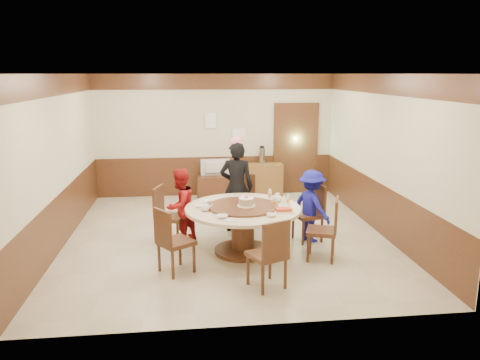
{
  "coord_description": "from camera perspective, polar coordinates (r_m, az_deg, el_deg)",
  "views": [
    {
      "loc": [
        -0.67,
        -7.78,
        2.81
      ],
      "look_at": [
        0.19,
        -0.37,
        1.1
      ],
      "focal_mm": 35.0,
      "sensor_mm": 36.0,
      "label": 1
    }
  ],
  "objects": [
    {
      "name": "chair_1",
      "position": [
        8.74,
        0.34,
        -3.75
      ],
      "size": [
        0.54,
        0.55,
        0.97
      ],
      "rotation": [
        0.0,
        0.0,
        2.86
      ],
      "color": "#492716",
      "rests_on": "ground"
    },
    {
      "name": "chair_0",
      "position": [
        8.12,
        8.36,
        -5.21
      ],
      "size": [
        0.54,
        0.54,
        0.97
      ],
      "rotation": [
        0.0,
        0.0,
        1.83
      ],
      "color": "#492716",
      "rests_on": "ground"
    },
    {
      "name": "teapot_left",
      "position": [
        7.17,
        -4.31,
        -3.33
      ],
      "size": [
        0.17,
        0.15,
        0.13
      ],
      "primitive_type": "ellipsoid",
      "color": "white",
      "rests_on": "banquet_table"
    },
    {
      "name": "chair_3",
      "position": [
        6.84,
        -7.93,
        -8.72
      ],
      "size": [
        0.61,
        0.61,
        0.97
      ],
      "rotation": [
        0.0,
        0.0,
        5.31
      ],
      "color": "#492716",
      "rests_on": "ground"
    },
    {
      "name": "thermos",
      "position": [
        10.87,
        2.69,
        2.97
      ],
      "size": [
        0.15,
        0.15,
        0.38
      ],
      "primitive_type": "cylinder",
      "color": "silver",
      "rests_on": "side_cabinet"
    },
    {
      "name": "tv_stand",
      "position": [
        10.86,
        -3.0,
        -0.76
      ],
      "size": [
        0.85,
        0.45,
        0.5
      ],
      "primitive_type": "cube",
      "color": "#492716",
      "rests_on": "ground"
    },
    {
      "name": "bowl_0",
      "position": [
        7.67,
        -4.02,
        -2.57
      ],
      "size": [
        0.14,
        0.14,
        0.04
      ],
      "primitive_type": "imported",
      "color": "white",
      "rests_on": "banquet_table"
    },
    {
      "name": "person_standing",
      "position": [
        8.38,
        -0.43,
        -0.84
      ],
      "size": [
        0.66,
        0.49,
        1.64
      ],
      "primitive_type": "imported",
      "rotation": [
        0.0,
        0.0,
        2.97
      ],
      "color": "black",
      "rests_on": "ground"
    },
    {
      "name": "bowl_3",
      "position": [
        7.33,
        5.74,
        -3.3
      ],
      "size": [
        0.14,
        0.14,
        0.04
      ],
      "primitive_type": "imported",
      "color": "white",
      "rests_on": "banquet_table"
    },
    {
      "name": "television",
      "position": [
        10.76,
        -3.02,
        1.52
      ],
      "size": [
        0.67,
        0.11,
        0.38
      ],
      "primitive_type": "imported",
      "rotation": [
        0.0,
        0.0,
        3.17
      ],
      "color": "gray",
      "rests_on": "tv_stand"
    },
    {
      "name": "bottle_1",
      "position": [
        7.52,
        5.87,
        -2.42
      ],
      "size": [
        0.06,
        0.06,
        0.16
      ],
      "primitive_type": "cylinder",
      "color": "white",
      "rests_on": "banquet_table"
    },
    {
      "name": "bowl_5",
      "position": [
        7.94,
        0.66,
        -1.98
      ],
      "size": [
        0.13,
        0.13,
        0.04
      ],
      "primitive_type": "imported",
      "color": "white",
      "rests_on": "banquet_table"
    },
    {
      "name": "shrimp_platter",
      "position": [
        7.14,
        5.33,
        -3.68
      ],
      "size": [
        0.3,
        0.2,
        0.06
      ],
      "color": "white",
      "rests_on": "banquet_table"
    },
    {
      "name": "chair_5",
      "position": [
        7.34,
        10.04,
        -7.24
      ],
      "size": [
        0.57,
        0.56,
        0.97
      ],
      "rotation": [
        0.0,
        0.0,
        7.51
      ],
      "color": "#492716",
      "rests_on": "ground"
    },
    {
      "name": "bowl_2",
      "position": [
        6.84,
        -2.18,
        -4.46
      ],
      "size": [
        0.17,
        0.17,
        0.04
      ],
      "primitive_type": "imported",
      "color": "white",
      "rests_on": "banquet_table"
    },
    {
      "name": "chair_2",
      "position": [
        8.0,
        -8.56,
        -5.5
      ],
      "size": [
        0.57,
        0.56,
        0.97
      ],
      "rotation": [
        0.0,
        0.0,
        4.37
      ],
      "color": "#492716",
      "rests_on": "ground"
    },
    {
      "name": "teapot_right",
      "position": [
        7.68,
        4.56,
        -2.24
      ],
      "size": [
        0.17,
        0.15,
        0.13
      ],
      "primitive_type": "ellipsoid",
      "color": "white",
      "rests_on": "banquet_table"
    },
    {
      "name": "notice_left",
      "position": [
        10.8,
        -3.58,
        7.24
      ],
      "size": [
        0.25,
        0.0,
        0.35
      ],
      "primitive_type": "cube",
      "color": "white",
      "rests_on": "room"
    },
    {
      "name": "birthday_cake",
      "position": [
        7.31,
        0.76,
        -2.68
      ],
      "size": [
        0.29,
        0.29,
        0.2
      ],
      "color": "white",
      "rests_on": "banquet_table"
    },
    {
      "name": "bowl_4",
      "position": [
        7.38,
        -4.99,
        -3.22
      ],
      "size": [
        0.14,
        0.14,
        0.03
      ],
      "primitive_type": "imported",
      "color": "white",
      "rests_on": "banquet_table"
    },
    {
      "name": "saucer_far",
      "position": [
        7.9,
        3.16,
        -2.19
      ],
      "size": [
        0.18,
        0.18,
        0.01
      ],
      "primitive_type": "cylinder",
      "color": "white",
      "rests_on": "banquet_table"
    },
    {
      "name": "bowl_1",
      "position": [
        6.9,
        3.85,
        -4.29
      ],
      "size": [
        0.14,
        0.14,
        0.05
      ],
      "primitive_type": "imported",
      "color": "white",
      "rests_on": "banquet_table"
    },
    {
      "name": "person_red",
      "position": [
        7.9,
        -7.31,
        -3.18
      ],
      "size": [
        0.76,
        0.78,
        1.27
      ],
      "primitive_type": "imported",
      "rotation": [
        0.0,
        0.0,
        4.04
      ],
      "color": "#A21517",
      "rests_on": "ground"
    },
    {
      "name": "person_blue",
      "position": [
        8.0,
        8.72,
        -3.15
      ],
      "size": [
        0.78,
        0.92,
        1.24
      ],
      "primitive_type": "imported",
      "rotation": [
        0.0,
        0.0,
        2.05
      ],
      "color": "#161790",
      "rests_on": "ground"
    },
    {
      "name": "saucer_near",
      "position": [
        6.72,
        -1.1,
        -4.9
      ],
      "size": [
        0.18,
        0.18,
        0.01
      ],
      "primitive_type": "cylinder",
      "color": "white",
      "rests_on": "banquet_table"
    },
    {
      "name": "notice_right",
      "position": [
        10.89,
        -0.13,
        5.72
      ],
      "size": [
        0.3,
        0.0,
        0.22
      ],
      "primitive_type": "cube",
      "color": "white",
      "rests_on": "room"
    },
    {
      "name": "bottle_0",
      "position": [
        7.38,
        4.21,
        -2.69
      ],
      "size": [
        0.06,
        0.06,
        0.16
      ],
      "primitive_type": "cylinder",
      "color": "white",
      "rests_on": "banquet_table"
    },
    {
      "name": "room",
      "position": [
        8.02,
        -1.6,
        0.42
      ],
      "size": [
        6.0,
        6.04,
        2.84
      ],
      "color": "#C1B39A",
      "rests_on": "ground"
    },
    {
      "name": "bottle_2",
      "position": [
        7.82,
        3.65,
        -1.8
      ],
      "size": [
        0.06,
        0.06,
        0.16
      ],
      "primitive_type": "cylinder",
      "color": "white",
      "rests_on": "banquet_table"
    },
    {
      "name": "side_cabinet",
      "position": [
        10.99,
        3.05,
        0.07
      ],
      "size": [
        0.8,
        0.4,
        0.75
      ],
      "primitive_type": "cube",
      "color": "brown",
      "rests_on": "ground"
    },
    {
      "name": "banquet_table",
      "position": [
        7.42,
        0.36,
        -4.95
      ],
      "size": [
        1.82,
        1.82,
        0.78
      ],
      "color": "#492716",
      "rests_on": "ground"
    },
    {
      "name": "chair_4",
      "position": [
        6.33,
        3.38,
        -10.41
      ],
      "size": [
        0.58,
        0.59,
        0.97
      ],
      "rotation": [
        0.0,
        0.0,
        6.71
      ],
      "color": "#492716",
      "rests_on": "ground"
    }
  ]
}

